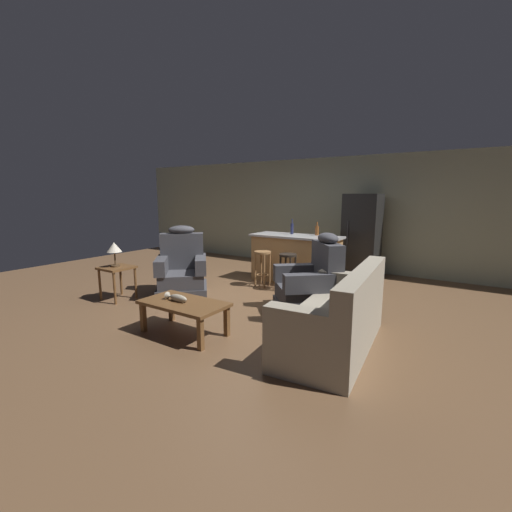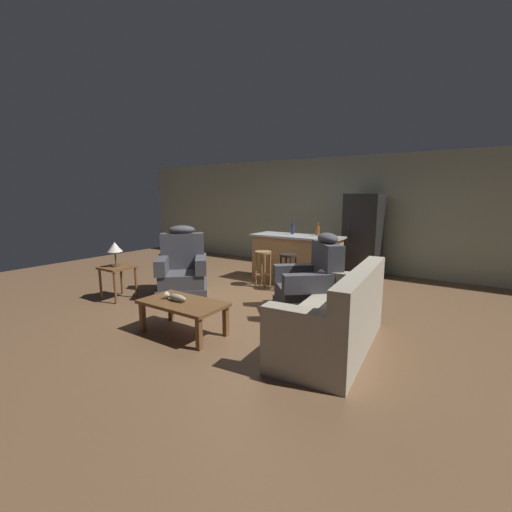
{
  "view_description": "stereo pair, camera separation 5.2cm",
  "coord_description": "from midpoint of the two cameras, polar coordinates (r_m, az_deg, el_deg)",
  "views": [
    {
      "loc": [
        3.03,
        -4.71,
        1.74
      ],
      "look_at": [
        0.01,
        -0.1,
        0.75
      ],
      "focal_mm": 24.0,
      "sensor_mm": 36.0,
      "label": 1
    },
    {
      "loc": [
        3.07,
        -4.68,
        1.74
      ],
      "look_at": [
        0.01,
        -0.1,
        0.75
      ],
      "focal_mm": 24.0,
      "sensor_mm": 36.0,
      "label": 2
    }
  ],
  "objects": [
    {
      "name": "ground_plane",
      "position": [
        5.86,
        0.23,
        -7.08
      ],
      "size": [
        12.0,
        12.0,
        0.0
      ],
      "color": "brown"
    },
    {
      "name": "bar_stool_right",
      "position": [
        6.26,
        5.1,
        -1.54
      ],
      "size": [
        0.32,
        0.32,
        0.68
      ],
      "color": "black",
      "rests_on": "ground_plane"
    },
    {
      "name": "couch",
      "position": [
        4.07,
        13.11,
        -10.2
      ],
      "size": [
        1.01,
        1.97,
        0.94
      ],
      "rotation": [
        0.0,
        0.0,
        3.23
      ],
      "color": "#9E937F",
      "rests_on": "ground_plane"
    },
    {
      "name": "bottle_tall_green",
      "position": [
        6.86,
        9.92,
        4.25
      ],
      "size": [
        0.08,
        0.08,
        0.26
      ],
      "color": "brown",
      "rests_on": "kitchen_island"
    },
    {
      "name": "bottle_short_amber",
      "position": [
        6.99,
        5.81,
        4.6
      ],
      "size": [
        0.06,
        0.06,
        0.31
      ],
      "color": "#23284C",
      "rests_on": "kitchen_island"
    },
    {
      "name": "fish_figurine",
      "position": [
        4.45,
        -13.45,
        -6.79
      ],
      "size": [
        0.34,
        0.1,
        0.1
      ],
      "color": "#4C3823",
      "rests_on": "coffee_table"
    },
    {
      "name": "refrigerator",
      "position": [
        7.59,
        17.01,
        3.23
      ],
      "size": [
        0.7,
        0.69,
        1.76
      ],
      "color": "black",
      "rests_on": "ground_plane"
    },
    {
      "name": "recliner_near_lamp",
      "position": [
        6.17,
        -12.45,
        -2.39
      ],
      "size": [
        1.19,
        1.19,
        1.2
      ],
      "rotation": [
        0.0,
        0.0,
        -0.84
      ],
      "color": "#3D3D42",
      "rests_on": "ground_plane"
    },
    {
      "name": "kitchen_island",
      "position": [
        6.89,
        6.37,
        -0.44
      ],
      "size": [
        1.8,
        0.7,
        0.95
      ],
      "color": "#AD7F4C",
      "rests_on": "ground_plane"
    },
    {
      "name": "back_wall",
      "position": [
        8.4,
        12.01,
        6.96
      ],
      "size": [
        12.0,
        0.05,
        2.6
      ],
      "color": "#9EA88E",
      "rests_on": "ground_plane"
    },
    {
      "name": "coffee_table",
      "position": [
        4.43,
        -12.26,
        -8.16
      ],
      "size": [
        1.1,
        0.6,
        0.42
      ],
      "color": "brown",
      "rests_on": "ground_plane"
    },
    {
      "name": "table_lamp",
      "position": [
        6.1,
        -22.78,
        1.18
      ],
      "size": [
        0.24,
        0.24,
        0.41
      ],
      "color": "#4C3823",
      "rests_on": "end_table"
    },
    {
      "name": "end_table",
      "position": [
        6.17,
        -22.37,
        -2.55
      ],
      "size": [
        0.48,
        0.48,
        0.56
      ],
      "color": "brown",
      "rests_on": "ground_plane"
    },
    {
      "name": "bar_stool_left",
      "position": [
        6.53,
        0.87,
        -1.01
      ],
      "size": [
        0.32,
        0.32,
        0.68
      ],
      "color": "olive",
      "rests_on": "ground_plane"
    },
    {
      "name": "recliner_near_island",
      "position": [
        5.1,
        9.01,
        -4.9
      ],
      "size": [
        1.19,
        1.19,
        1.2
      ],
      "rotation": [
        0.0,
        0.0,
        3.86
      ],
      "color": "#3D3D42",
      "rests_on": "ground_plane"
    }
  ]
}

